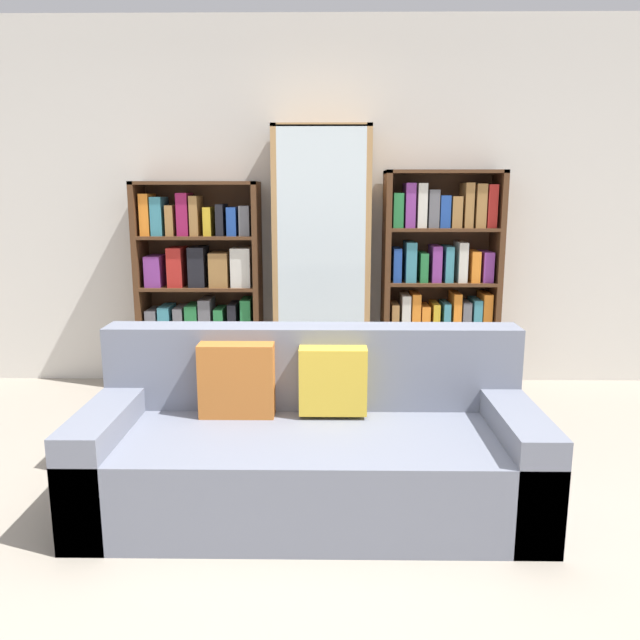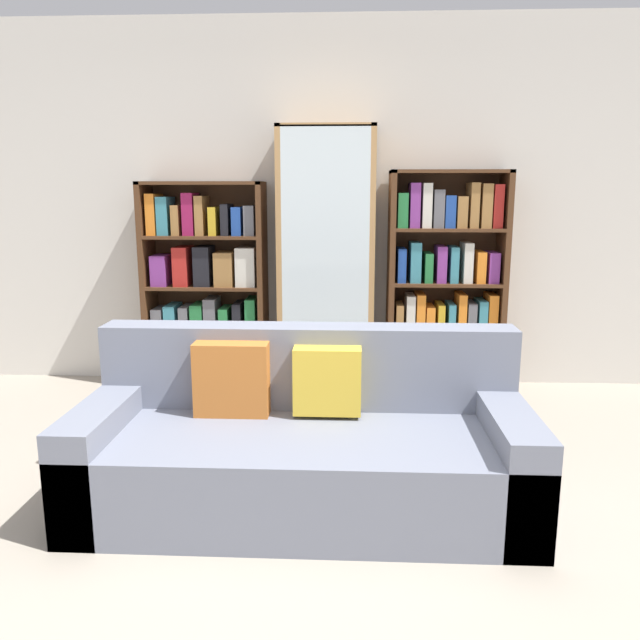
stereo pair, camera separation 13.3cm
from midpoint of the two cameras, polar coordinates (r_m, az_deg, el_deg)
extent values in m
plane|color=gray|center=(2.60, -1.86, -22.45)|extent=(16.00, 16.00, 0.00)
cube|color=beige|center=(4.77, 0.63, 10.36)|extent=(6.93, 0.06, 2.70)
cube|color=slate|center=(2.98, -0.20, -13.42)|extent=(2.06, 0.86, 0.39)
cube|color=slate|center=(3.15, 0.11, -4.22)|extent=(2.06, 0.20, 0.42)
cube|color=slate|center=(3.14, -17.72, -11.45)|extent=(0.20, 0.86, 0.51)
cube|color=slate|center=(3.06, 17.87, -12.14)|extent=(0.20, 0.86, 0.51)
cube|color=#B76628|center=(3.05, -6.85, -5.42)|extent=(0.36, 0.12, 0.36)
cube|color=gold|center=(3.00, 1.93, -5.58)|extent=(0.32, 0.12, 0.32)
cube|color=#4C2D19|center=(4.83, -14.62, 3.03)|extent=(0.04, 0.32, 1.53)
cube|color=#4C2D19|center=(4.65, -4.43, 3.04)|extent=(0.04, 0.32, 1.53)
cube|color=#4C2D19|center=(4.67, -9.95, 12.22)|extent=(0.90, 0.32, 0.02)
cube|color=#4C2D19|center=(4.89, -9.33, -5.71)|extent=(0.90, 0.32, 0.02)
cube|color=#4C2D19|center=(4.87, -9.24, 3.32)|extent=(0.90, 0.01, 1.53)
cube|color=#4C2D19|center=(4.79, -9.48, -1.34)|extent=(0.82, 0.32, 0.02)
cube|color=#4C2D19|center=(4.72, -9.63, 3.05)|extent=(0.82, 0.32, 0.02)
cube|color=#4C2D19|center=(4.68, -9.78, 7.53)|extent=(0.82, 0.32, 0.02)
cube|color=black|center=(4.92, -13.18, -3.94)|extent=(0.10, 0.24, 0.28)
cube|color=teal|center=(4.89, -11.70, -4.11)|extent=(0.11, 0.24, 0.25)
cube|color=#8E1947|center=(4.85, -10.20, -3.90)|extent=(0.10, 0.24, 0.30)
cube|color=#1E4293|center=(4.82, -8.65, -4.07)|extent=(0.09, 0.24, 0.28)
cube|color=#AD231E|center=(4.81, -7.06, -4.49)|extent=(0.11, 0.24, 0.21)
cube|color=orange|center=(4.79, -5.48, -4.43)|extent=(0.11, 0.24, 0.22)
cube|color=#5B5B60|center=(4.84, -13.60, -0.02)|extent=(0.08, 0.24, 0.20)
cube|color=teal|center=(4.81, -12.50, 0.11)|extent=(0.08, 0.24, 0.22)
cube|color=#5B5B60|center=(4.79, -11.30, 0.05)|extent=(0.07, 0.24, 0.21)
cube|color=#237038|center=(4.76, -10.18, 0.14)|extent=(0.09, 0.24, 0.23)
cube|color=#5B5B60|center=(4.74, -9.01, 0.40)|extent=(0.09, 0.24, 0.28)
cube|color=#237038|center=(4.73, -7.81, -0.03)|extent=(0.07, 0.24, 0.21)
cube|color=black|center=(4.71, -6.62, 0.17)|extent=(0.06, 0.24, 0.24)
cube|color=#237038|center=(4.69, -5.41, 0.36)|extent=(0.07, 0.24, 0.28)
cube|color=#7A3384|center=(4.77, -13.46, 4.48)|extent=(0.11, 0.24, 0.22)
cube|color=#AD231E|center=(4.73, -11.60, 4.87)|extent=(0.11, 0.24, 0.28)
cube|color=black|center=(4.69, -9.73, 4.91)|extent=(0.12, 0.24, 0.29)
cube|color=olive|center=(4.66, -7.81, 4.68)|extent=(0.14, 0.24, 0.25)
cube|color=beige|center=(4.63, -5.86, 4.90)|extent=(0.14, 0.24, 0.28)
cube|color=orange|center=(4.75, -14.10, 9.35)|extent=(0.07, 0.24, 0.30)
cube|color=teal|center=(4.73, -13.11, 9.25)|extent=(0.08, 0.24, 0.27)
cube|color=olive|center=(4.71, -12.00, 8.94)|extent=(0.06, 0.24, 0.22)
cube|color=#8E1947|center=(4.68, -10.91, 9.49)|extent=(0.08, 0.24, 0.30)
cube|color=olive|center=(4.66, -9.92, 9.39)|extent=(0.06, 0.24, 0.28)
cube|color=gold|center=(4.65, -8.76, 8.94)|extent=(0.05, 0.24, 0.20)
cube|color=black|center=(4.63, -7.67, 9.09)|extent=(0.05, 0.24, 0.22)
cube|color=#1E4293|center=(4.61, -6.63, 8.97)|extent=(0.07, 0.24, 0.20)
cube|color=#5B5B60|center=(4.60, -5.50, 9.05)|extent=(0.07, 0.24, 0.21)
cube|color=#AD7F4C|center=(4.59, -2.70, 5.37)|extent=(0.04, 0.36, 1.91)
cube|color=#AD7F4C|center=(4.57, 5.53, 5.30)|extent=(0.04, 0.36, 1.91)
cube|color=#AD7F4C|center=(4.56, 1.47, 17.23)|extent=(0.69, 0.36, 0.02)
cube|color=#AD7F4C|center=(4.76, 1.35, -6.02)|extent=(0.69, 0.36, 0.02)
cube|color=#AD7F4C|center=(4.74, 1.46, 5.58)|extent=(0.69, 0.01, 1.91)
cube|color=silver|center=(4.39, 1.35, 5.10)|extent=(0.61, 0.01, 1.89)
cube|color=#AD7F4C|center=(4.66, 1.37, -1.50)|extent=(0.61, 0.32, 0.02)
cube|color=#AD7F4C|center=(4.59, 1.40, 3.03)|extent=(0.61, 0.32, 0.02)
cube|color=#AD7F4C|center=(4.55, 1.42, 7.68)|extent=(0.61, 0.32, 0.02)
cube|color=#AD7F4C|center=(4.54, 1.44, 12.39)|extent=(0.61, 0.32, 0.02)
cylinder|color=silver|center=(4.77, -0.95, -5.31)|extent=(0.01, 0.01, 0.08)
cone|color=silver|center=(4.75, -0.95, -4.25)|extent=(0.09, 0.09, 0.10)
cylinder|color=silver|center=(4.74, 1.35, -5.43)|extent=(0.01, 0.01, 0.08)
cone|color=silver|center=(4.71, 1.36, -4.37)|extent=(0.09, 0.09, 0.10)
cylinder|color=silver|center=(4.75, 3.67, -5.42)|extent=(0.01, 0.01, 0.08)
cone|color=silver|center=(4.72, 3.69, -4.36)|extent=(0.09, 0.09, 0.10)
cylinder|color=silver|center=(4.67, -1.56, -0.91)|extent=(0.01, 0.01, 0.07)
cone|color=silver|center=(4.66, -1.56, -0.01)|extent=(0.07, 0.07, 0.08)
cylinder|color=silver|center=(4.66, -0.39, -0.93)|extent=(0.01, 0.01, 0.07)
cone|color=silver|center=(4.65, -0.39, -0.03)|extent=(0.07, 0.07, 0.08)
cylinder|color=silver|center=(4.67, 0.80, -0.91)|extent=(0.01, 0.01, 0.07)
cone|color=silver|center=(4.65, 0.80, -0.02)|extent=(0.07, 0.07, 0.08)
cylinder|color=silver|center=(4.63, 1.96, -1.02)|extent=(0.01, 0.01, 0.07)
cone|color=silver|center=(4.62, 1.97, -0.11)|extent=(0.07, 0.07, 0.08)
cylinder|color=silver|center=(4.66, 3.15, -0.95)|extent=(0.01, 0.01, 0.07)
cone|color=silver|center=(4.65, 3.16, -0.05)|extent=(0.07, 0.07, 0.08)
cylinder|color=silver|center=(4.66, 4.32, -0.96)|extent=(0.01, 0.01, 0.07)
cone|color=silver|center=(4.65, 4.34, -0.07)|extent=(0.07, 0.07, 0.08)
cylinder|color=silver|center=(4.61, -1.28, 3.68)|extent=(0.01, 0.01, 0.07)
cone|color=silver|center=(4.60, -1.28, 4.68)|extent=(0.09, 0.09, 0.09)
cylinder|color=silver|center=(4.58, 0.50, 3.63)|extent=(0.01, 0.01, 0.07)
cone|color=silver|center=(4.57, 0.50, 4.64)|extent=(0.09, 0.09, 0.09)
cylinder|color=silver|center=(4.59, 2.30, 3.64)|extent=(0.01, 0.01, 0.07)
cone|color=silver|center=(4.58, 2.31, 4.65)|extent=(0.09, 0.09, 0.09)
cylinder|color=silver|center=(4.59, 4.10, 3.61)|extent=(0.01, 0.01, 0.07)
cone|color=silver|center=(4.57, 4.11, 4.62)|extent=(0.09, 0.09, 0.09)
cylinder|color=silver|center=(4.54, -1.51, 8.38)|extent=(0.01, 0.01, 0.09)
cone|color=silver|center=(4.53, -1.52, 9.61)|extent=(0.08, 0.08, 0.11)
cylinder|color=silver|center=(4.54, -0.04, 8.39)|extent=(0.01, 0.01, 0.09)
cone|color=silver|center=(4.54, -0.04, 9.62)|extent=(0.08, 0.08, 0.11)
cylinder|color=silver|center=(4.53, 1.42, 8.38)|extent=(0.01, 0.01, 0.09)
cone|color=silver|center=(4.53, 1.43, 9.61)|extent=(0.08, 0.08, 0.11)
cylinder|color=silver|center=(4.56, 2.89, 8.38)|extent=(0.01, 0.01, 0.09)
cone|color=silver|center=(4.55, 2.90, 9.61)|extent=(0.08, 0.08, 0.11)
cylinder|color=silver|center=(4.53, 4.36, 8.34)|extent=(0.01, 0.01, 0.09)
cone|color=silver|center=(4.52, 4.38, 9.58)|extent=(0.08, 0.08, 0.11)
cylinder|color=silver|center=(4.54, -1.34, 13.05)|extent=(0.01, 0.01, 0.08)
cone|color=silver|center=(4.55, -1.35, 14.20)|extent=(0.09, 0.09, 0.10)
cylinder|color=silver|center=(4.55, 0.52, 13.05)|extent=(0.01, 0.01, 0.08)
cone|color=silver|center=(4.55, 0.53, 14.20)|extent=(0.09, 0.09, 0.10)
cylinder|color=silver|center=(4.56, 2.38, 13.04)|extent=(0.01, 0.01, 0.08)
cone|color=silver|center=(4.56, 2.39, 14.19)|extent=(0.09, 0.09, 0.10)
cylinder|color=silver|center=(4.55, 4.23, 13.02)|extent=(0.01, 0.01, 0.08)
cone|color=silver|center=(4.55, 4.25, 14.17)|extent=(0.09, 0.09, 0.10)
cube|color=#4C2D19|center=(4.62, 7.28, 3.42)|extent=(0.04, 0.32, 1.61)
cube|color=#4C2D19|center=(4.75, 16.99, 3.23)|extent=(0.04, 0.32, 1.61)
cube|color=#4C2D19|center=(4.62, 12.64, 13.09)|extent=(0.84, 0.32, 0.02)
cube|color=#4C2D19|center=(4.84, 11.80, -5.98)|extent=(0.84, 0.32, 0.02)
cube|color=#4C2D19|center=(4.82, 11.91, 3.60)|extent=(0.84, 0.01, 1.61)
cube|color=#4C2D19|center=(4.74, 12.00, -1.34)|extent=(0.76, 0.32, 0.02)
cube|color=#4C2D19|center=(4.67, 12.20, 3.33)|extent=(0.76, 0.32, 0.02)
cube|color=#4C2D19|center=(4.63, 12.41, 8.11)|extent=(0.76, 0.32, 0.02)
cube|color=#5B5B60|center=(4.75, 8.39, -4.09)|extent=(0.11, 0.24, 0.31)
cube|color=gold|center=(4.76, 10.14, -4.10)|extent=(0.13, 0.24, 0.31)
cube|color=orange|center=(4.80, 11.88, -4.55)|extent=(0.11, 0.24, 0.23)
cube|color=#5B5B60|center=(4.81, 13.60, -4.28)|extent=(0.10, 0.24, 0.28)
cube|color=#7A3384|center=(4.84, 15.34, -4.10)|extent=(0.13, 0.24, 0.31)
cube|color=olive|center=(4.66, 8.03, 0.16)|extent=(0.05, 0.24, 0.23)
cube|color=beige|center=(4.66, 8.99, 0.55)|extent=(0.06, 0.24, 0.29)
cube|color=orange|center=(4.67, 9.89, 0.61)|extent=(0.06, 0.24, 0.30)
cube|color=orange|center=(4.69, 10.73, 0.05)|extent=(0.06, 0.24, 0.21)
cube|color=gold|center=(4.70, 11.66, 0.14)|extent=(0.05, 0.24, 0.23)
cube|color=teal|center=(4.71, 12.58, 0.16)|extent=(0.05, 0.24, 0.23)
cube|color=orange|center=(4.71, 13.47, 0.58)|extent=(0.06, 0.24, 0.31)
cube|color=#5B5B60|center=(4.73, 14.30, 0.19)|extent=(0.06, 0.24, 0.24)
cube|color=teal|center=(4.75, 15.22, 0.28)|extent=(0.06, 0.24, 0.26)
cube|color=orange|center=(4.76, 16.06, 0.54)|extent=(0.07, 0.24, 0.30)
cube|color=#1E4293|center=(4.60, 8.24, 5.03)|extent=(0.06, 0.24, 0.24)
cube|color=teal|center=(4.61, 9.47, 5.28)|extent=(0.07, 0.24, 0.29)
cube|color=#237038|center=(4.62, 10.61, 4.78)|extent=(0.06, 0.24, 0.21)
cube|color=#7A3384|center=(4.63, 11.73, 5.06)|extent=(0.07, 0.24, 0.26)
cube|color=teal|center=(4.65, 12.82, 5.02)|extent=(0.06, 0.24, 0.26)
cube|color=beige|center=(4.66, 14.01, 5.16)|extent=(0.06, 0.24, 0.29)
cube|color=orange|center=(4.69, 15.10, 4.75)|extent=(0.06, 0.24, 0.22)
cube|color=#7A3384|center=(4.71, 16.17, 4.69)|extent=(0.07, 0.24, 0.22)
cube|color=#237038|center=(4.57, 8.34, 9.90)|extent=(0.07, 0.24, 0.24)
cube|color=#7A3384|center=(4.58, 9.43, 10.30)|extent=(0.07, 0.24, 0.31)
cube|color=beige|center=(4.59, 10.48, 10.26)|extent=(0.06, 0.24, 0.31)
cube|color=#5B5B60|center=(4.60, 11.50, 9.94)|extent=(0.07, 0.24, 0.27)
cube|color=#1E4293|center=(4.61, 12.48, 9.66)|extent=(0.07, 0.24, 0.23)
cube|color=olive|center=(4.63, 13.50, 9.58)|extent=(0.07, 0.24, 0.22)
cube|color=olive|center=(4.64, 14.56, 10.11)|extent=(0.06, 0.24, 0.31)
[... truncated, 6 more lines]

